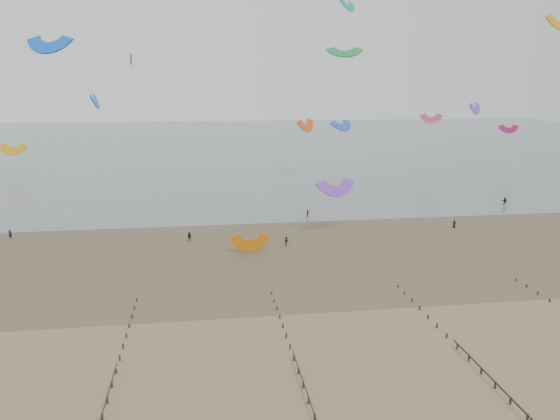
% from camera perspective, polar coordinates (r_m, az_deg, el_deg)
% --- Properties ---
extents(ground, '(500.00, 500.00, 0.00)m').
position_cam_1_polar(ground, '(64.19, -3.12, -12.96)').
color(ground, brown).
rests_on(ground, ground).
extents(sea_and_shore, '(500.00, 665.00, 0.03)m').
position_cam_1_polar(sea_and_shore, '(96.07, -7.38, -4.00)').
color(sea_and_shore, '#475654').
rests_on(sea_and_shore, ground).
extents(kitesurfer_lead, '(0.66, 0.46, 1.72)m').
position_cam_1_polar(kitesurfer_lead, '(112.59, -26.37, -2.27)').
color(kitesurfer_lead, black).
rests_on(kitesurfer_lead, ground).
extents(kitesurfers, '(100.88, 26.00, 1.85)m').
position_cam_1_polar(kitesurfers, '(117.97, 14.09, -0.62)').
color(kitesurfers, black).
rests_on(kitesurfers, ground).
extents(grounded_kite, '(6.45, 5.26, 3.31)m').
position_cam_1_polar(grounded_kite, '(94.12, -3.16, -4.28)').
color(grounded_kite, orange).
rests_on(grounded_kite, ground).
extents(kites_airborne, '(239.93, 126.09, 43.25)m').
position_cam_1_polar(kites_airborne, '(149.72, -12.91, 9.77)').
color(kites_airborne, red).
rests_on(kites_airborne, ground).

